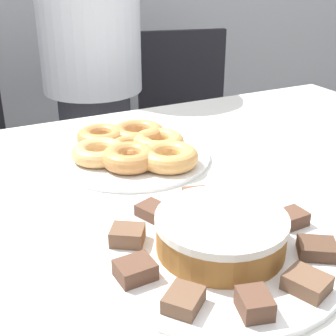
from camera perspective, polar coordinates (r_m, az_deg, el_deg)
name	(u,v)px	position (r m, az deg, el deg)	size (l,w,h in m)	color
table	(181,219)	(0.98, 1.59, -6.22)	(1.54, 0.95, 0.77)	silver
person_standing	(92,75)	(1.67, -9.20, 11.16)	(0.34, 0.34, 1.53)	#383842
office_chair_right	(189,143)	(2.09, 2.58, 3.12)	(0.53, 0.53, 0.89)	black
plate_cake	(220,251)	(0.72, 6.33, -10.02)	(0.37, 0.37, 0.01)	white
plate_donuts	(133,156)	(1.04, -4.32, 1.42)	(0.34, 0.34, 0.01)	white
frosted_cake	(221,232)	(0.71, 6.46, -7.78)	(0.20, 0.20, 0.06)	#9E662D
lamington_0	(291,218)	(0.80, 14.80, -5.92)	(0.05, 0.04, 0.02)	brown
lamington_1	(246,201)	(0.83, 9.54, -4.01)	(0.06, 0.06, 0.02)	brown
lamington_2	(197,198)	(0.83, 3.50, -3.65)	(0.05, 0.06, 0.02)	brown
lamington_3	(153,211)	(0.79, -1.86, -5.22)	(0.06, 0.06, 0.02)	brown
lamington_4	(127,235)	(0.73, -4.96, -8.17)	(0.07, 0.06, 0.03)	brown
lamington_5	(135,270)	(0.65, -4.03, -12.28)	(0.05, 0.05, 0.02)	brown
lamington_6	(184,300)	(0.61, 1.91, -15.78)	(0.07, 0.06, 0.02)	brown
lamington_7	(255,304)	(0.61, 10.51, -15.94)	(0.05, 0.05, 0.03)	brown
lamington_8	(307,283)	(0.66, 16.58, -13.26)	(0.06, 0.07, 0.02)	brown
lamington_9	(317,249)	(0.73, 17.71, -9.35)	(0.07, 0.07, 0.02)	#513828
donut_0	(132,148)	(1.04, -4.36, 2.49)	(0.10, 0.10, 0.03)	#C68447
donut_1	(99,152)	(1.01, -8.41, 1.89)	(0.12, 0.12, 0.04)	#E5AD66
donut_2	(130,158)	(0.97, -4.70, 1.27)	(0.12, 0.12, 0.04)	#C68447
donut_3	(167,157)	(0.97, -0.08, 1.33)	(0.13, 0.13, 0.04)	tan
donut_4	(158,142)	(1.06, -1.19, 3.24)	(0.12, 0.12, 0.04)	tan
donut_5	(137,133)	(1.11, -3.85, 4.24)	(0.13, 0.13, 0.04)	#C68447
donut_6	(101,137)	(1.10, -8.15, 3.81)	(0.11, 0.11, 0.04)	#C68447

